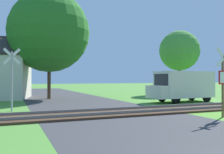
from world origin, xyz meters
The scene contains 7 objects.
road_asphalt centered at (0.00, 2.00, 0.00)m, with size 6.98×80.00×0.01m, color #38383A.
rail_track centered at (0.00, 8.74, 0.06)m, with size 60.00×2.60×0.22m.
stop_sign_near centered at (4.24, 5.89, 1.73)m, with size 0.88×0.15×3.10m.
crossing_sign_far centered at (-4.40, 11.67, 1.93)m, with size 0.88×0.13×3.34m.
tree_center centered at (-1.41, 19.08, 5.67)m, with size 6.82×6.82×9.08m.
tree_far centered at (12.95, 20.30, 4.81)m, with size 4.44×4.44×7.04m.
mail_truck centered at (7.22, 12.49, 1.24)m, with size 4.99×2.12×2.24m.
Camera 1 is at (-4.51, -2.43, 1.72)m, focal length 40.00 mm.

